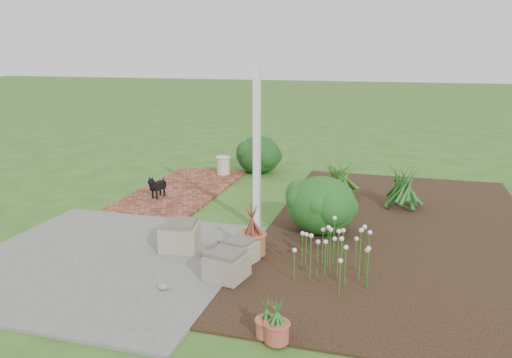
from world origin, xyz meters
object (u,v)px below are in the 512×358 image
(evergreen_shrub, at_px, (322,204))
(stone_trough_near, at_px, (227,266))
(cream_ceramic_urn, at_px, (223,165))
(black_dog, at_px, (157,185))

(evergreen_shrub, bearing_deg, stone_trough_near, -113.46)
(stone_trough_near, distance_m, cream_ceramic_urn, 5.26)
(black_dog, xyz_separation_m, evergreen_shrub, (3.21, -0.91, 0.19))
(stone_trough_near, bearing_deg, cream_ceramic_urn, 110.18)
(stone_trough_near, relative_size, evergreen_shrub, 0.43)
(cream_ceramic_urn, bearing_deg, stone_trough_near, -69.82)
(stone_trough_near, bearing_deg, evergreen_shrub, 66.54)
(black_dog, bearing_deg, stone_trough_near, -38.19)
(black_dog, xyz_separation_m, cream_ceramic_urn, (0.56, 2.09, -0.04))
(stone_trough_near, height_order, evergreen_shrub, evergreen_shrub)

